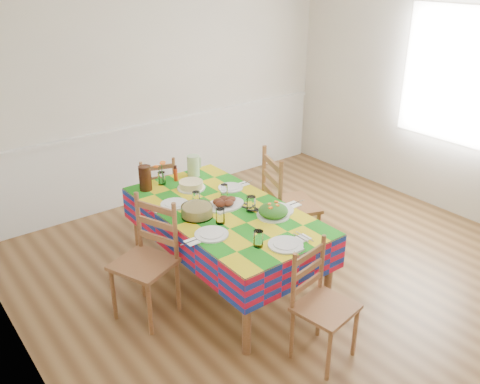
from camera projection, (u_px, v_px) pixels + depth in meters
name	position (u px, v px, depth m)	size (l,w,h in m)	color
room	(324.00, 139.00, 3.90)	(4.58, 5.08, 2.78)	brown
wainscot	(167.00, 154.00, 6.05)	(4.41, 0.06, 0.92)	white
window_right	(454.00, 76.00, 5.28)	(1.40, 1.40, 0.00)	white
dining_table	(224.00, 217.00, 4.26)	(0.98, 1.83, 0.71)	brown
setting_near_head	(276.00, 242.00, 3.68)	(0.42, 0.28, 0.13)	white
setting_left_near	(214.00, 228.00, 3.88)	(0.47, 0.28, 0.12)	white
setting_left_far	(182.00, 202.00, 4.29)	(0.44, 0.26, 0.12)	white
setting_right_near	(268.00, 208.00, 4.19)	(0.52, 0.30, 0.13)	white
setting_right_far	(229.00, 188.00, 4.55)	(0.43, 0.25, 0.11)	white
meat_platter	(224.00, 203.00, 4.27)	(0.36, 0.26, 0.07)	white
salad_platter	(273.00, 211.00, 4.10)	(0.27, 0.27, 0.11)	white
pasta_bowl	(197.00, 211.00, 4.09)	(0.26, 0.26, 0.09)	white
cake	(191.00, 185.00, 4.59)	(0.26, 0.26, 0.07)	white
serving_utensils	(247.00, 206.00, 4.26)	(0.14, 0.30, 0.01)	black
flower_vase	(161.00, 175.00, 4.66)	(0.14, 0.12, 0.23)	white
hot_sauce	(176.00, 173.00, 4.74)	(0.04, 0.04, 0.15)	#A92B0D
green_pitcher	(193.00, 166.00, 4.84)	(0.12, 0.12, 0.20)	#9EC38A
tea_pitcher	(145.00, 178.00, 4.54)	(0.11, 0.11, 0.23)	black
name_card	(299.00, 251.00, 3.61)	(0.08, 0.03, 0.02)	white
chair_near	(321.00, 305.00, 3.52)	(0.44, 0.42, 0.87)	brown
chair_far	(158.00, 195.00, 5.18)	(0.46, 0.45, 0.84)	brown
chair_left	(147.00, 261.00, 3.94)	(0.53, 0.55, 0.96)	brown
chair_right	(286.00, 205.00, 4.72)	(0.57, 0.59, 1.06)	brown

